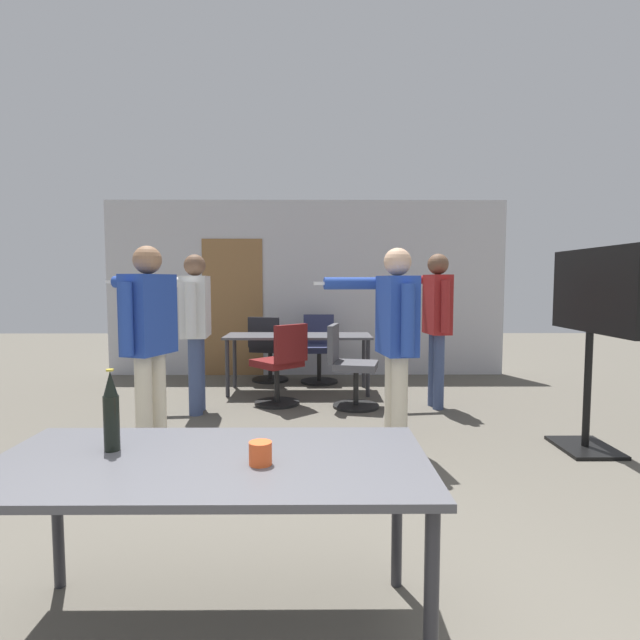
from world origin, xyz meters
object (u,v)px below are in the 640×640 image
person_far_watching (436,314)px  beer_bottle (111,412)px  drink_cup (260,453)px  office_chair_near_pushed (268,351)px  person_center_tall (148,329)px  office_chair_far_left (349,369)px  office_chair_far_right (319,350)px  person_right_polo (395,330)px  tv_screen (591,321)px  office_chair_mid_tucked (281,367)px  person_near_casual (194,319)px

person_far_watching → beer_bottle: (-2.16, -3.54, -0.16)m
drink_cup → office_chair_near_pushed: bearing=95.2°
person_center_tall → office_chair_near_pushed: (0.70, 2.92, -0.59)m
office_chair_far_left → office_chair_far_right: size_ratio=0.99×
person_right_polo → tv_screen: bearing=-97.4°
office_chair_far_left → office_chair_near_pushed: office_chair_far_left is taller
person_center_tall → office_chair_mid_tucked: bearing=-12.8°
person_near_casual → person_far_watching: bearing=-90.6°
person_near_casual → office_chair_far_right: person_near_casual is taller
office_chair_far_right → person_far_watching: bearing=130.2°
person_right_polo → person_center_tall: bearing=81.5°
tv_screen → person_center_tall: (-3.66, -0.06, -0.06)m
tv_screen → office_chair_far_left: tv_screen is taller
office_chair_far_left → office_chair_far_right: office_chair_far_right is taller
office_chair_mid_tucked → office_chair_near_pushed: size_ratio=1.01×
tv_screen → beer_bottle: tv_screen is taller
office_chair_far_left → person_near_casual: bearing=-70.6°
office_chair_far_left → person_center_tall: bearing=-37.7°
person_right_polo → office_chair_near_pushed: (-1.33, 2.91, -0.59)m
office_chair_far_right → beer_bottle: bearing=78.9°
person_center_tall → office_chair_far_left: person_center_tall is taller
office_chair_far_left → office_chair_far_right: (-0.34, 1.44, 0.00)m
person_right_polo → office_chair_far_right: (-0.61, 2.92, -0.58)m
person_center_tall → person_near_casual: person_center_tall is taller
person_center_tall → beer_bottle: size_ratio=5.11×
person_far_watching → office_chair_mid_tucked: size_ratio=1.83×
person_right_polo → office_chair_mid_tucked: 1.97m
person_far_watching → drink_cup: size_ratio=19.89×
beer_bottle → office_chair_near_pushed: bearing=88.3°
person_far_watching → beer_bottle: 4.15m
person_far_watching → office_chair_near_pushed: size_ratio=1.86×
person_near_casual → office_chair_far_right: size_ratio=1.81×
person_far_watching → person_center_tall: bearing=111.6°
office_chair_far_right → tv_screen: bearing=126.7°
person_far_watching → office_chair_far_right: person_far_watching is taller
person_far_watching → office_chair_far_left: size_ratio=1.85×
office_chair_far_right → drink_cup: office_chair_far_right is taller
person_near_casual → beer_bottle: 3.38m
person_center_tall → office_chair_far_left: bearing=-30.6°
person_near_casual → office_chair_mid_tucked: person_near_casual is taller
tv_screen → person_far_watching: person_far_watching is taller
drink_cup → person_center_tall: bearing=117.6°
person_near_casual → office_chair_near_pushed: 1.86m
person_center_tall → tv_screen: bearing=-70.2°
person_near_casual → office_chair_near_pushed: person_near_casual is taller
office_chair_mid_tucked → person_center_tall: bearing=-164.1°
person_near_casual → office_chair_far_left: person_near_casual is taller
person_far_watching → office_chair_near_pushed: bearing=47.3°
office_chair_far_left → beer_bottle: (-1.20, -3.57, 0.46)m
person_right_polo → office_chair_far_right: bearing=2.9°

